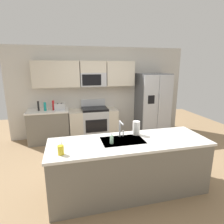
{
  "coord_description": "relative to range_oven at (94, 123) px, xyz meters",
  "views": [
    {
      "loc": [
        -1.0,
        -3.39,
        2.07
      ],
      "look_at": [
        -0.02,
        0.6,
        1.05
      ],
      "focal_mm": 30.01,
      "sensor_mm": 36.0,
      "label": 1
    }
  ],
  "objects": [
    {
      "name": "refrigerator",
      "position": [
        1.81,
        -0.07,
        0.48
      ],
      "size": [
        0.9,
        0.76,
        1.85
      ],
      "color": "#4C4F54",
      "rests_on": "ground"
    },
    {
      "name": "island_counter",
      "position": [
        0.22,
        -2.55,
        0.01
      ],
      "size": [
        2.57,
        0.87,
        0.9
      ],
      "color": "slate",
      "rests_on": "ground"
    },
    {
      "name": "back_counter",
      "position": [
        -1.24,
        -0.0,
        0.01
      ],
      "size": [
        1.1,
        0.63,
        0.9
      ],
      "color": "slate",
      "rests_on": "ground"
    },
    {
      "name": "drink_cup_yellow",
      "position": [
        -0.84,
        -2.77,
        0.52
      ],
      "size": [
        0.08,
        0.08,
        0.25
      ],
      "color": "yellow",
      "rests_on": "island_counter"
    },
    {
      "name": "toaster",
      "position": [
        -0.92,
        -0.05,
        0.55
      ],
      "size": [
        0.28,
        0.16,
        0.18
      ],
      "color": "#B7BABF",
      "rests_on": "back_counter"
    },
    {
      "name": "sink_faucet",
      "position": [
        0.12,
        -2.36,
        0.62
      ],
      "size": [
        0.09,
        0.21,
        0.28
      ],
      "color": "#B7BABF",
      "rests_on": "island_counter"
    },
    {
      "name": "soap_dispenser",
      "position": [
        -0.09,
        -2.58,
        0.53
      ],
      "size": [
        0.06,
        0.06,
        0.17
      ],
      "color": "#A5D8B2",
      "rests_on": "island_counter"
    },
    {
      "name": "paper_towel_roll",
      "position": [
        0.42,
        -2.31,
        0.58
      ],
      "size": [
        0.12,
        0.12,
        0.24
      ],
      "primitive_type": "cylinder",
      "color": "white",
      "rests_on": "island_counter"
    },
    {
      "name": "bottle_teal",
      "position": [
        -1.3,
        -0.03,
        0.57
      ],
      "size": [
        0.07,
        0.07,
        0.22
      ],
      "primitive_type": "cylinder",
      "color": "teal",
      "rests_on": "back_counter"
    },
    {
      "name": "range_oven",
      "position": [
        0.0,
        0.0,
        0.0
      ],
      "size": [
        1.36,
        0.61,
        1.1
      ],
      "color": "#B7BABF",
      "rests_on": "ground"
    },
    {
      "name": "ground_plane",
      "position": [
        0.28,
        -1.8,
        -0.44
      ],
      "size": [
        9.0,
        9.0,
        0.0
      ],
      "primitive_type": "plane",
      "color": "#997A56",
      "rests_on": "ground"
    },
    {
      "name": "bottle_red",
      "position": [
        -1.08,
        -0.01,
        0.59
      ],
      "size": [
        0.06,
        0.06,
        0.26
      ],
      "primitive_type": "cylinder",
      "color": "red",
      "rests_on": "back_counter"
    },
    {
      "name": "kitchen_wall_unit",
      "position": [
        0.13,
        0.28,
        1.03
      ],
      "size": [
        5.2,
        0.43,
        2.6
      ],
      "color": "beige",
      "rests_on": "ground"
    },
    {
      "name": "pepper_mill",
      "position": [
        -1.47,
        -0.0,
        0.59
      ],
      "size": [
        0.05,
        0.05,
        0.26
      ],
      "primitive_type": "cylinder",
      "color": "black",
      "rests_on": "back_counter"
    }
  ]
}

